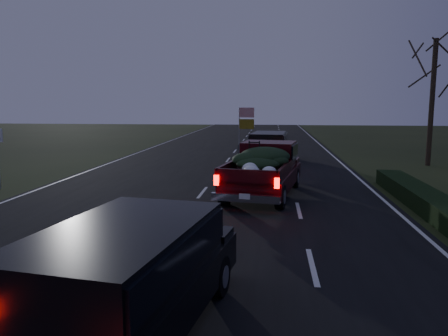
# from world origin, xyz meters

# --- Properties ---
(ground) EXTENTS (120.00, 120.00, 0.00)m
(ground) POSITION_xyz_m (0.00, 0.00, 0.00)
(ground) COLOR black
(ground) RESTS_ON ground
(road_asphalt) EXTENTS (14.00, 120.00, 0.02)m
(road_asphalt) POSITION_xyz_m (0.00, 0.00, 0.01)
(road_asphalt) COLOR black
(road_asphalt) RESTS_ON ground
(hedge_row) EXTENTS (1.00, 10.00, 0.60)m
(hedge_row) POSITION_xyz_m (7.80, 3.00, 0.30)
(hedge_row) COLOR black
(hedge_row) RESTS_ON ground
(bare_tree_far) EXTENTS (3.60, 3.60, 7.00)m
(bare_tree_far) POSITION_xyz_m (11.50, 14.00, 5.23)
(bare_tree_far) COLOR black
(bare_tree_far) RESTS_ON ground
(pickup_truck) EXTENTS (3.08, 5.95, 2.98)m
(pickup_truck) POSITION_xyz_m (2.40, 4.86, 1.11)
(pickup_truck) COLOR #38070D
(pickup_truck) RESTS_ON ground
(lead_suv) EXTENTS (2.47, 5.07, 1.41)m
(lead_suv) POSITION_xyz_m (2.51, 15.08, 1.07)
(lead_suv) COLOR black
(lead_suv) RESTS_ON ground
(rear_suv) EXTENTS (2.80, 5.22, 1.43)m
(rear_suv) POSITION_xyz_m (0.59, -5.71, 1.08)
(rear_suv) COLOR black
(rear_suv) RESTS_ON ground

